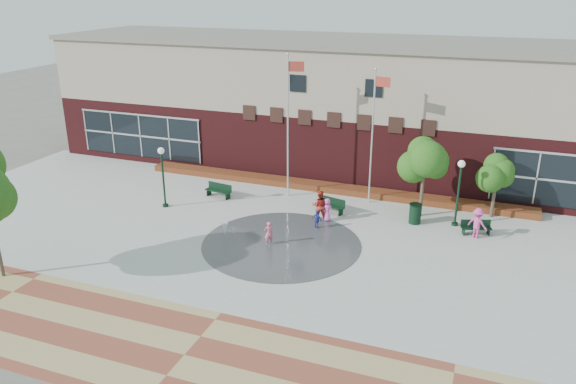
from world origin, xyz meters
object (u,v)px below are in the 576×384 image
(flagpole_right, at_px, (373,130))
(child_splash, at_px, (269,233))
(trash_can, at_px, (415,214))
(flagpole_left, at_px, (289,119))
(bench_left, at_px, (219,193))

(flagpole_right, relative_size, child_splash, 6.48)
(child_splash, bearing_deg, flagpole_right, -154.06)
(flagpole_right, bearing_deg, trash_can, -23.27)
(child_splash, bearing_deg, flagpole_left, -116.65)
(flagpole_right, distance_m, child_splash, 9.42)
(flagpole_left, height_order, child_splash, flagpole_left)
(bench_left, distance_m, trash_can, 12.42)
(bench_left, bearing_deg, flagpole_right, 23.53)
(flagpole_left, bearing_deg, bench_left, -170.12)
(bench_left, bearing_deg, trash_can, 9.66)
(bench_left, height_order, child_splash, child_splash)
(bench_left, height_order, trash_can, trash_can)
(flagpole_left, height_order, flagpole_right, flagpole_left)
(flagpole_right, distance_m, bench_left, 10.55)
(flagpole_left, bearing_deg, child_splash, -91.59)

